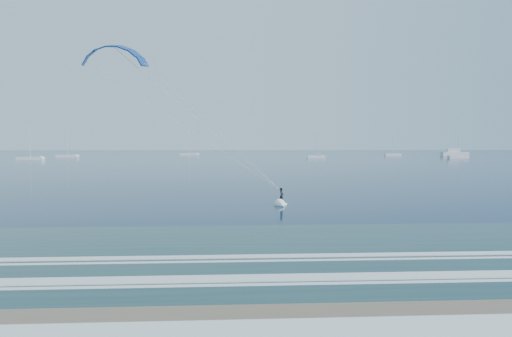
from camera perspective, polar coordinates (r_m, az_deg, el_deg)
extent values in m
plane|color=#072241|center=(16.02, -7.87, -19.35)|extent=(900.00, 900.00, 0.00)
cube|color=#1E423F|center=(23.59, -6.25, -11.90)|extent=(600.00, 22.00, 0.03)
cube|color=white|center=(17.40, -7.45, -17.36)|extent=(600.00, 0.90, 0.07)
cube|color=white|center=(21.18, -6.63, -13.59)|extent=(600.00, 1.10, 0.07)
cube|color=white|center=(25.03, -6.07, -10.97)|extent=(600.00, 0.70, 0.07)
cube|color=white|center=(15.52, -8.04, -19.68)|extent=(600.00, 2.00, 0.02)
cube|color=#ABDC19|center=(46.43, 3.20, -4.44)|extent=(1.30, 0.42, 0.07)
imported|color=black|center=(46.32, 3.21, -3.42)|extent=(0.59, 0.69, 1.60)
cone|color=white|center=(45.12, 3.20, -4.61)|extent=(1.31, 1.74, 1.10)
cube|color=silver|center=(256.73, 23.57, 1.67)|extent=(13.64, 3.64, 2.00)
cube|color=silver|center=(256.25, 23.38, 2.10)|extent=(6.37, 2.91, 1.82)
cylinder|color=silver|center=(256.23, 23.39, 2.52)|extent=(0.16, 0.16, 2.00)
cube|color=silver|center=(195.14, -26.38, 1.13)|extent=(9.84, 2.40, 1.20)
cylinder|color=silver|center=(195.06, -26.42, 3.07)|extent=(0.18, 0.18, 12.03)
cylinder|color=silver|center=(194.63, -26.06, 1.54)|extent=(2.60, 0.12, 0.12)
cube|color=silver|center=(226.51, -22.53, 1.44)|extent=(9.75, 2.40, 1.20)
cylinder|color=silver|center=(226.44, -22.56, 3.11)|extent=(0.18, 0.18, 12.05)
cylinder|color=silver|center=(226.08, -22.25, 1.80)|extent=(2.60, 0.12, 0.12)
cube|color=silver|center=(252.09, -8.38, 1.78)|extent=(10.14, 2.40, 1.20)
cylinder|color=silver|center=(252.03, -8.40, 3.31)|extent=(0.18, 0.18, 12.28)
cylinder|color=silver|center=(251.96, -8.11, 2.10)|extent=(2.60, 0.12, 0.12)
cube|color=silver|center=(200.78, 7.46, 1.47)|extent=(7.33, 2.40, 1.20)
cylinder|color=silver|center=(200.70, 7.47, 2.95)|extent=(0.18, 0.18, 9.16)
cylinder|color=silver|center=(200.97, 7.80, 1.87)|extent=(2.60, 0.12, 0.12)
cube|color=silver|center=(248.67, 16.73, 1.67)|extent=(8.31, 2.40, 1.20)
cylinder|color=silver|center=(248.61, 16.75, 2.98)|extent=(0.18, 0.18, 10.20)
cylinder|color=silver|center=(249.05, 16.99, 1.99)|extent=(2.60, 0.12, 0.12)
cube|color=silver|center=(215.11, 23.95, 1.33)|extent=(8.53, 2.40, 1.20)
cylinder|color=silver|center=(215.04, 23.98, 2.88)|extent=(0.18, 0.18, 10.38)
cylinder|color=silver|center=(215.63, 24.24, 1.70)|extent=(2.60, 0.12, 0.12)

